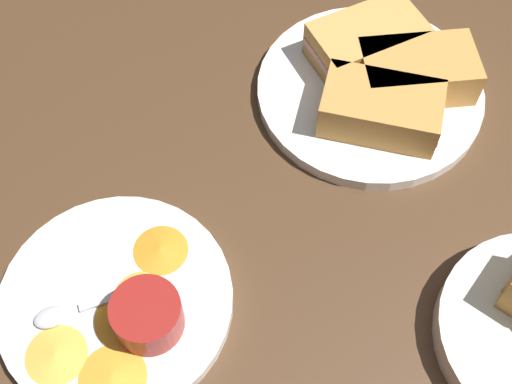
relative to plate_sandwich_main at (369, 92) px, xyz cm
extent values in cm
cube|color=#4C331E|center=(6.91, 13.05, -2.30)|extent=(110.00, 110.00, 3.00)
cylinder|color=white|center=(0.00, 0.00, 0.00)|extent=(26.66, 26.66, 1.60)
cube|color=#C68C42|center=(0.05, 5.07, 3.20)|extent=(14.74, 11.35, 4.80)
cube|color=#DB938E|center=(0.05, 5.07, 3.20)|extent=(14.80, 10.86, 0.80)
cube|color=#C68C42|center=(-5.07, 0.05, 3.20)|extent=(13.19, 7.93, 4.80)
cube|color=#DB938E|center=(-5.07, 0.05, 3.20)|extent=(13.43, 7.33, 0.80)
cube|color=tan|center=(-0.05, -5.07, 3.20)|extent=(14.88, 11.84, 4.80)
cube|color=#DB938E|center=(-0.05, -5.07, 3.20)|extent=(14.90, 11.37, 0.80)
cylinder|color=navy|center=(-1.00, -5.92, 2.52)|extent=(6.03, 6.03, 3.44)
cylinder|color=black|center=(-1.00, -5.92, 3.84)|extent=(4.94, 4.94, 0.60)
cube|color=silver|center=(-0.62, 3.34, 1.05)|extent=(1.03, 5.53, 0.40)
ellipsoid|color=silver|center=(-0.85, -2.15, 1.20)|extent=(2.33, 3.29, 0.80)
cylinder|color=white|center=(29.34, 24.12, 0.00)|extent=(23.09, 23.09, 1.60)
cylinder|color=maroon|center=(25.88, 27.00, 2.84)|extent=(6.67, 6.67, 4.08)
cylinder|color=olive|center=(25.88, 27.00, 4.48)|extent=(5.47, 5.47, 0.60)
cube|color=silver|center=(30.03, 24.31, 1.05)|extent=(5.52, 2.23, 0.40)
ellipsoid|color=silver|center=(35.34, 25.76, 1.20)|extent=(3.67, 2.97, 0.80)
cone|color=orange|center=(24.82, 19.31, 1.10)|extent=(5.88, 5.88, 0.60)
cone|color=gold|center=(34.62, 29.43, 1.10)|extent=(6.98, 6.98, 0.60)
cone|color=gold|center=(26.79, 24.21, 1.10)|extent=(5.98, 5.98, 0.60)
cone|color=gold|center=(29.34, 31.95, 1.10)|extent=(8.48, 8.48, 0.60)
cone|color=orange|center=(27.97, 26.35, 1.10)|extent=(8.02, 8.02, 0.60)
camera|label=1|loc=(17.67, 50.52, 62.98)|focal=47.77mm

